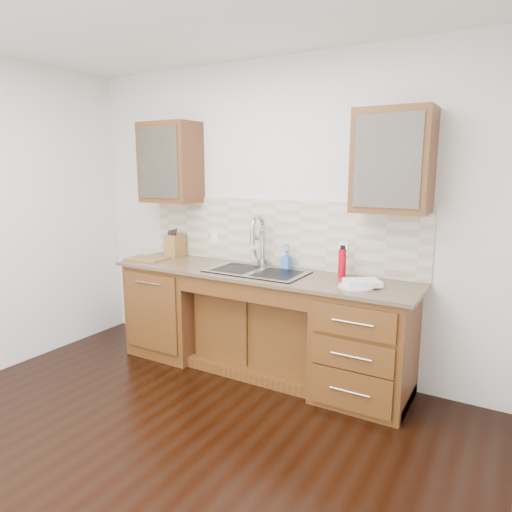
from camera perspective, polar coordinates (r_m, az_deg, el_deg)
The scene contains 24 objects.
ground at distance 3.21m, azimuth -13.92°, elevation -24.07°, with size 4.00×3.50×0.10m, color black.
wall_back at distance 4.13m, azimuth 2.81°, elevation 5.01°, with size 4.00×0.10×2.70m, color silver.
base_cabinet_left at distance 4.54m, azimuth -10.21°, elevation -6.33°, with size 0.70×0.62×0.88m, color #593014.
base_cabinet_center at distance 4.12m, azimuth 0.92°, elevation -9.29°, with size 1.20×0.44×0.70m, color #593014.
base_cabinet_right at distance 3.67m, azimuth 13.49°, elevation -10.74°, with size 0.70×0.62×0.88m, color #593014.
countertop at distance 3.88m, azimuth 0.19°, elevation -2.19°, with size 2.70×0.65×0.03m, color #84705B.
backsplash at distance 4.09m, azimuth 2.40°, elevation 2.91°, with size 2.70×0.02×0.59m, color beige.
sink at distance 3.88m, azimuth 0.07°, elevation -3.24°, with size 0.84×0.46×0.19m, color #9E9EA5.
faucet at distance 4.05m, azimuth 0.85°, elevation 1.49°, with size 0.04×0.04×0.40m, color #999993.
filter_tap at distance 3.96m, azimuth 4.07°, elevation 0.06°, with size 0.02×0.02×0.24m, color #999993.
upper_cabinet_left at distance 4.51m, azimuth -10.63°, elevation 11.39°, with size 0.55×0.34×0.75m, color #593014.
upper_cabinet_right at distance 3.53m, azimuth 16.77°, elevation 11.28°, with size 0.55×0.34×0.75m, color #593014.
outlet_left at distance 4.43m, azimuth -5.15°, elevation 2.39°, with size 0.08×0.01×0.12m, color white.
outlet_right at distance 3.84m, azimuth 10.91°, elevation 0.90°, with size 0.08×0.01×0.12m, color white.
soap_bottle at distance 3.96m, azimuth 3.82°, elevation -0.48°, with size 0.07×0.08×0.17m, color #326FC1.
water_bottle at distance 3.70m, azimuth 10.72°, elevation -0.93°, with size 0.06×0.06×0.23m, color #B80115.
plate at distance 3.45m, azimuth 12.36°, elevation -3.74°, with size 0.26×0.26×0.01m, color silver.
dish_towel at distance 3.46m, azimuth 13.15°, elevation -3.26°, with size 0.25×0.18×0.04m, color white.
knife_block at distance 4.57m, azimuth -10.06°, elevation 1.27°, with size 0.12×0.20×0.22m, color brown.
cutting_board at distance 4.51m, azimuth -13.47°, elevation -0.32°, with size 0.36×0.26×0.02m, color #A7562C.
cup_left_a at distance 4.57m, azimuth -11.49°, elevation 10.69°, with size 0.12×0.12×0.10m, color white.
cup_left_b at distance 4.42m, azimuth -9.09°, elevation 10.73°, with size 0.10×0.10×0.09m, color white.
cup_right_a at distance 3.54m, azimuth 15.58°, elevation 10.45°, with size 0.11×0.11×0.09m, color white.
cup_right_b at distance 3.50m, azimuth 18.25°, elevation 10.41°, with size 0.11×0.11×0.10m, color white.
Camera 1 is at (1.89, -1.84, 1.78)m, focal length 32.00 mm.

